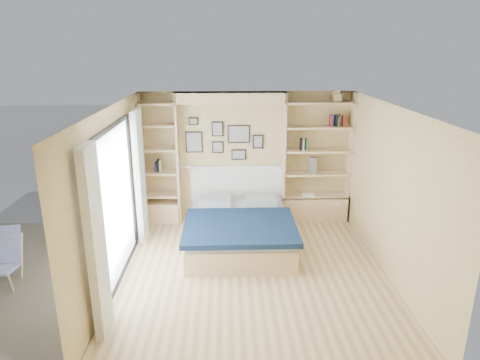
{
  "coord_description": "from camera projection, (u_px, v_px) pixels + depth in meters",
  "views": [
    {
      "loc": [
        -0.38,
        -5.77,
        3.29
      ],
      "look_at": [
        -0.17,
        0.9,
        1.2
      ],
      "focal_mm": 32.0,
      "sensor_mm": 36.0,
      "label": 1
    }
  ],
  "objects": [
    {
      "name": "room_shell",
      "position": [
        227.0,
        176.0,
        7.62
      ],
      "size": [
        4.5,
        4.5,
        4.5
      ],
      "color": "#E2C786",
      "rests_on": "ground"
    },
    {
      "name": "deck_chair",
      "position": [
        1.0,
        258.0,
        6.14
      ],
      "size": [
        0.58,
        0.85,
        0.79
      ],
      "rotation": [
        0.0,
        0.0,
        0.13
      ],
      "color": "tan",
      "rests_on": "ground"
    },
    {
      "name": "reading_lamps",
      "position": [
        231.0,
        168.0,
        8.07
      ],
      "size": [
        1.92,
        0.12,
        0.15
      ],
      "color": "silver",
      "rests_on": "ground"
    },
    {
      "name": "ground",
      "position": [
        253.0,
        273.0,
        6.5
      ],
      "size": [
        4.5,
        4.5,
        0.0
      ],
      "primitive_type": "plane",
      "color": "#DCBD83",
      "rests_on": "ground"
    },
    {
      "name": "shelf_decor",
      "position": [
        304.0,
        135.0,
        8.0
      ],
      "size": [
        3.55,
        0.23,
        2.03
      ],
      "color": "black",
      "rests_on": "ground"
    },
    {
      "name": "photo_gallery",
      "position": [
        223.0,
        139.0,
        8.13
      ],
      "size": [
        1.48,
        0.02,
        0.82
      ],
      "color": "black",
      "rests_on": "ground"
    },
    {
      "name": "deck",
      "position": [
        13.0,
        277.0,
        6.39
      ],
      "size": [
        3.2,
        4.0,
        0.05
      ],
      "primitive_type": "cube",
      "color": "#706553",
      "rests_on": "ground"
    },
    {
      "name": "bed",
      "position": [
        239.0,
        229.0,
        7.35
      ],
      "size": [
        1.81,
        2.38,
        1.07
      ],
      "color": "beige",
      "rests_on": "ground"
    }
  ]
}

